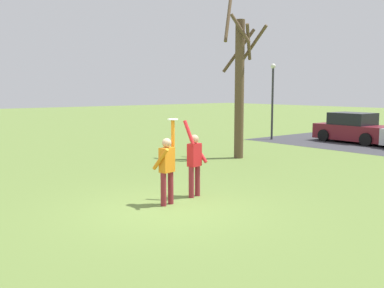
{
  "coord_description": "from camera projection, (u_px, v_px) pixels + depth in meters",
  "views": [
    {
      "loc": [
        8.16,
        -5.95,
        2.81
      ],
      "look_at": [
        -0.41,
        1.06,
        1.43
      ],
      "focal_mm": 40.78,
      "sensor_mm": 36.0,
      "label": 1
    }
  ],
  "objects": [
    {
      "name": "ground_plane",
      "position": [
        168.0,
        209.0,
        10.35
      ],
      "size": [
        120.0,
        120.0,
        0.0
      ],
      "primitive_type": "plane",
      "color": "olive"
    },
    {
      "name": "person_catcher",
      "position": [
        167.0,
        165.0,
        10.58
      ],
      "size": [
        0.49,
        0.58,
        2.08
      ],
      "rotation": [
        0.0,
        0.0,
        1.77
      ],
      "color": "maroon",
      "rests_on": "ground_plane"
    },
    {
      "name": "person_defender",
      "position": [
        194.0,
        160.0,
        11.41
      ],
      "size": [
        0.51,
        0.61,
        2.04
      ],
      "rotation": [
        0.0,
        0.0,
        4.92
      ],
      "color": "maroon",
      "rests_on": "ground_plane"
    },
    {
      "name": "frisbee_disc",
      "position": [
        173.0,
        119.0,
        10.62
      ],
      "size": [
        0.26,
        0.26,
        0.02
      ],
      "primitive_type": "cylinder",
      "color": "white",
      "rests_on": "person_catcher"
    },
    {
      "name": "parked_car_maroon",
      "position": [
        354.0,
        129.0,
        23.33
      ],
      "size": [
        4.19,
        2.2,
        1.59
      ],
      "rotation": [
        0.0,
        0.0,
        -0.05
      ],
      "color": "maroon",
      "rests_on": "ground_plane"
    },
    {
      "name": "bare_tree_tall",
      "position": [
        240.0,
        81.0,
        17.73
      ],
      "size": [
        1.71,
        1.74,
        6.55
      ],
      "color": "brown",
      "rests_on": "ground_plane"
    },
    {
      "name": "lamppost_by_lot",
      "position": [
        273.0,
        94.0,
        24.44
      ],
      "size": [
        0.28,
        0.28,
        4.26
      ],
      "color": "#2D2D33",
      "rests_on": "ground_plane"
    }
  ]
}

